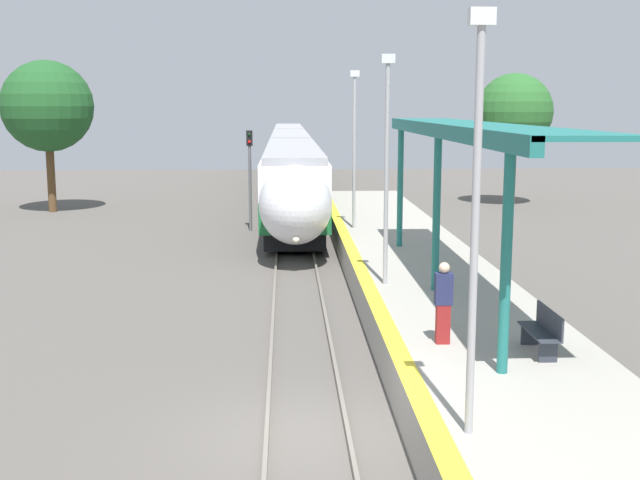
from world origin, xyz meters
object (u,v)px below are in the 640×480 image
object	(u,v)px
railway_signal	(250,170)
lamppost_mid	(387,157)
train	(290,157)
platform_bench	(543,330)
lamppost_far	(354,140)
lamppost_near	(476,202)
person_waiting	(443,302)

from	to	relation	value
railway_signal	lamppost_mid	world-z (taller)	lamppost_mid
train	lamppost_mid	world-z (taller)	lamppost_mid
platform_bench	railway_signal	size ratio (longest dim) A/B	0.33
lamppost_far	platform_bench	bearing A→B (deg)	-81.88
lamppost_near	lamppost_far	size ratio (longest dim) A/B	1.00
train	person_waiting	distance (m)	40.57
platform_bench	lamppost_near	distance (m)	5.40
person_waiting	lamppost_mid	distance (m)	6.19
train	lamppost_far	size ratio (longest dim) A/B	9.50
railway_signal	person_waiting	bearing A→B (deg)	-77.20
railway_signal	lamppost_far	xyz separation A→B (m)	(4.35, -5.60, 1.62)
train	platform_bench	distance (m)	41.48
person_waiting	railway_signal	xyz separation A→B (m)	(-4.85, 21.34, 0.98)
train	lamppost_near	distance (m)	45.13
lamppost_mid	platform_bench	bearing A→B (deg)	-69.63
lamppost_far	lamppost_mid	bearing A→B (deg)	-90.00
train	person_waiting	xyz separation A→B (m)	(2.86, -40.46, -0.36)
lamppost_near	lamppost_mid	world-z (taller)	same
person_waiting	lamppost_near	distance (m)	5.27
railway_signal	lamppost_near	distance (m)	26.30
lamppost_mid	lamppost_far	xyz separation A→B (m)	(0.00, 10.14, 0.00)
person_waiting	railway_signal	size ratio (longest dim) A/B	0.36
person_waiting	railway_signal	world-z (taller)	railway_signal
train	platform_bench	size ratio (longest dim) A/B	38.15
lamppost_near	lamppost_mid	distance (m)	10.14
platform_bench	lamppost_far	distance (m)	16.91
lamppost_near	lamppost_far	bearing A→B (deg)	90.00
train	platform_bench	xyz separation A→B (m)	(4.71, -41.20, -0.78)
platform_bench	person_waiting	bearing A→B (deg)	158.33
lamppost_mid	lamppost_far	distance (m)	10.14
platform_bench	lamppost_near	bearing A→B (deg)	-121.61
railway_signal	lamppost_near	size ratio (longest dim) A/B	0.76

